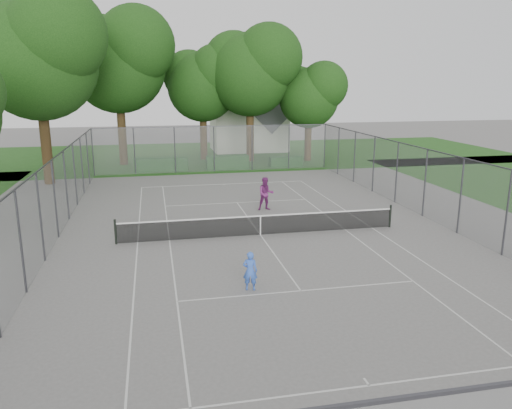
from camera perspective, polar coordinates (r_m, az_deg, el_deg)
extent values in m
plane|color=#62605E|center=(22.86, 0.51, -3.51)|extent=(120.00, 120.00, 0.00)
cube|color=#1B4513|center=(48.03, -6.10, 5.63)|extent=(60.00, 20.00, 0.00)
cube|color=beige|center=(12.53, 12.80, -19.52)|extent=(10.97, 0.06, 0.01)
cube|color=beige|center=(34.21, -3.71, 2.34)|extent=(10.97, 0.06, 0.01)
cube|color=beige|center=(22.40, -13.37, -4.25)|extent=(0.06, 23.77, 0.01)
cube|color=beige|center=(24.57, 13.13, -2.63)|extent=(0.06, 23.77, 0.01)
cube|color=beige|center=(22.39, -9.86, -4.08)|extent=(0.06, 23.77, 0.01)
cube|color=beige|center=(24.03, 10.16, -2.85)|extent=(0.06, 23.77, 0.01)
cube|color=beige|center=(17.05, 5.13, -9.79)|extent=(8.23, 0.06, 0.01)
cube|color=beige|center=(28.92, -2.17, 0.22)|extent=(8.23, 0.06, 0.01)
cube|color=beige|center=(22.86, 0.51, -3.50)|extent=(0.06, 12.80, 0.01)
cube|color=beige|center=(12.65, 12.51, -19.17)|extent=(0.06, 0.30, 0.01)
cube|color=beige|center=(34.07, -3.67, 2.30)|extent=(0.06, 0.30, 0.01)
cylinder|color=black|center=(22.30, -15.76, -3.03)|extent=(0.10, 0.10, 1.10)
cylinder|color=black|center=(24.81, 15.09, -1.28)|extent=(0.10, 0.10, 1.10)
cube|color=black|center=(22.73, 0.51, -2.43)|extent=(12.67, 0.01, 0.86)
cube|color=silver|center=(22.61, 0.51, -1.31)|extent=(12.77, 0.03, 0.06)
cube|color=silver|center=(22.73, 0.51, -2.45)|extent=(0.05, 0.02, 0.88)
cylinder|color=#38383D|center=(38.90, -18.16, 5.69)|extent=(0.08, 0.08, 3.50)
cylinder|color=#38383D|center=(40.99, 7.85, 6.63)|extent=(0.08, 0.08, 3.50)
cube|color=slate|center=(38.93, -4.82, 6.33)|extent=(18.00, 0.02, 3.50)
cube|color=slate|center=(22.35, -22.66, -0.36)|extent=(0.02, 34.00, 3.50)
cube|color=slate|center=(25.81, 20.45, 1.64)|extent=(0.02, 34.00, 3.50)
cube|color=#38383D|center=(38.74, -4.87, 8.90)|extent=(18.00, 0.05, 0.05)
cube|color=#38383D|center=(22.02, -23.08, 4.06)|extent=(0.05, 34.00, 0.05)
cube|color=#38383D|center=(25.52, 20.78, 5.48)|extent=(0.05, 34.00, 0.05)
cylinder|color=#352413|center=(43.46, -15.06, 7.96)|extent=(0.68, 0.68, 5.41)
sphere|color=#13330E|center=(43.28, -15.52, 15.08)|extent=(7.69, 7.69, 7.69)
sphere|color=#13330E|center=(42.14, -13.58, 17.34)|extent=(6.15, 6.15, 6.15)
sphere|color=#13330E|center=(44.39, -17.35, 16.41)|extent=(5.77, 5.77, 5.77)
cylinder|color=#352413|center=(45.25, -6.01, 7.84)|extent=(0.63, 0.63, 4.26)
sphere|color=#13330E|center=(45.01, -6.15, 13.23)|extent=(6.06, 6.06, 6.06)
sphere|color=#13330E|center=(44.25, -4.46, 14.83)|extent=(4.85, 4.85, 4.85)
sphere|color=#13330E|center=(45.67, -7.65, 14.34)|extent=(4.54, 4.54, 4.54)
cylinder|color=#352413|center=(44.01, -0.68, 8.19)|extent=(0.66, 0.66, 4.93)
sphere|color=#13330E|center=(43.80, -0.70, 14.61)|extent=(7.01, 7.01, 7.01)
sphere|color=#13330E|center=(43.10, 1.48, 16.48)|extent=(5.61, 5.61, 5.61)
sphere|color=#13330E|center=(44.47, -2.55, 15.94)|extent=(5.26, 5.26, 5.26)
cylinder|color=#352413|center=(44.56, 5.95, 7.35)|extent=(0.60, 0.60, 3.64)
sphere|color=#13330E|center=(44.30, 6.07, 12.02)|extent=(5.18, 5.18, 5.18)
sphere|color=#13330E|center=(43.87, 7.75, 13.31)|extent=(4.14, 4.14, 4.14)
sphere|color=#13330E|center=(44.64, 4.70, 13.06)|extent=(3.88, 3.88, 3.88)
cylinder|color=#352413|center=(36.78, -22.87, 6.37)|extent=(0.68, 0.68, 5.43)
sphere|color=#13330E|center=(36.57, -23.69, 14.81)|extent=(7.73, 7.73, 7.73)
sphere|color=#13330E|center=(35.25, -21.76, 17.58)|extent=(6.18, 6.18, 6.18)
sphere|color=#13330E|center=(37.85, -25.65, 16.31)|extent=(5.79, 5.79, 5.79)
cube|color=#174616|center=(40.00, -10.80, 4.55)|extent=(4.10, 1.23, 1.03)
cube|color=#174616|center=(40.24, -3.30, 4.85)|extent=(3.35, 0.96, 1.05)
cube|color=#174616|center=(41.47, 3.41, 4.94)|extent=(2.68, 0.98, 0.80)
cube|color=beige|center=(51.20, -0.87, 9.28)|extent=(7.26, 5.45, 5.45)
cube|color=#4D4C51|center=(51.05, -0.88, 12.33)|extent=(7.19, 5.63, 7.19)
imported|color=blue|center=(16.82, -0.68, -7.59)|extent=(0.56, 0.44, 1.35)
imported|color=#742668|center=(27.09, 1.13, 1.24)|extent=(0.90, 0.71, 1.81)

